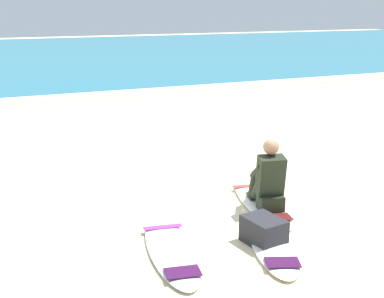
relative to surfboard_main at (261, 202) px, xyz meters
The scene contains 8 objects.
ground_plane 1.09m from the surfboard_main, 161.16° to the left, with size 80.00×80.00×0.00m, color beige.
sea 23.04m from the surfboard_main, 92.56° to the left, with size 80.00×28.00×0.10m, color teal.
breaking_foam 9.37m from the surfboard_main, 96.30° to the left, with size 80.00×0.90×0.11m, color white.
surfboard_main is the anchor object (origin of this frame).
surfer_seated 0.48m from the surfboard_main, 102.20° to the right, with size 0.50×0.76×0.95m.
surfboard_spare_near 1.87m from the surfboard_main, 153.55° to the right, with size 0.86×1.95×0.08m.
surfboard_spare_far 1.24m from the surfboard_main, 115.08° to the right, with size 1.17×1.89×0.08m.
beach_bag 1.25m from the surfboard_main, 120.01° to the right, with size 0.36×0.48×0.32m, color #232328.
Camera 1 is at (-2.59, -6.12, 2.69)m, focal length 48.50 mm.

